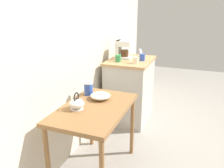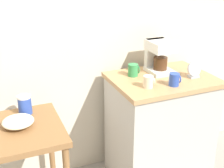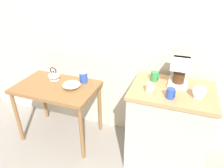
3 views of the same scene
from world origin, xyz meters
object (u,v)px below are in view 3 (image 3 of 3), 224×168
(mug_small_cream, at_px, (150,88))
(mug_tall_green, at_px, (155,76))
(teakettle, at_px, (54,76))
(coffee_maker, at_px, (180,71))
(bowl_stoneware, at_px, (71,85))
(canister_enamel, at_px, (83,77))
(mug_blue, at_px, (171,93))
(table_clock, at_px, (199,92))

(mug_small_cream, xyz_separation_m, mug_tall_green, (0.00, 0.25, 0.00))
(teakettle, height_order, coffee_maker, coffee_maker)
(bowl_stoneware, height_order, mug_tall_green, mug_tall_green)
(mug_tall_green, bearing_deg, coffee_maker, 3.43)
(coffee_maker, xyz_separation_m, mug_tall_green, (-0.23, -0.01, -0.09))
(canister_enamel, height_order, mug_small_cream, mug_small_cream)
(canister_enamel, height_order, mug_tall_green, mug_tall_green)
(teakettle, xyz_separation_m, mug_small_cream, (1.20, -0.23, 0.17))
(coffee_maker, relative_size, mug_small_cream, 2.99)
(canister_enamel, relative_size, mug_small_cream, 1.60)
(mug_blue, distance_m, table_clock, 0.25)
(mug_small_cream, bearing_deg, mug_blue, -12.33)
(bowl_stoneware, distance_m, mug_tall_green, 0.94)
(bowl_stoneware, height_order, coffee_maker, coffee_maker)
(mug_blue, bearing_deg, coffee_maker, 81.52)
(teakettle, xyz_separation_m, coffee_maker, (1.44, 0.03, 0.27))
(bowl_stoneware, bearing_deg, table_clock, -3.55)
(mug_small_cream, bearing_deg, table_clock, 5.52)
(canister_enamel, bearing_deg, teakettle, -170.47)
(teakettle, distance_m, mug_tall_green, 1.22)
(mug_blue, bearing_deg, mug_small_cream, 167.67)
(canister_enamel, relative_size, coffee_maker, 0.54)
(mug_blue, xyz_separation_m, table_clock, (0.23, 0.08, 0.01))
(canister_enamel, relative_size, mug_tall_green, 1.46)
(bowl_stoneware, distance_m, mug_small_cream, 0.93)
(mug_small_cream, distance_m, table_clock, 0.42)
(mug_blue, bearing_deg, teakettle, 168.99)
(bowl_stoneware, bearing_deg, coffee_maker, 7.10)
(mug_blue, bearing_deg, bowl_stoneware, 171.46)
(teakettle, height_order, mug_blue, mug_blue)
(mug_small_cream, bearing_deg, bowl_stoneware, 172.27)
(canister_enamel, bearing_deg, mug_tall_green, -2.82)
(teakettle, relative_size, mug_small_cream, 2.00)
(mug_small_cream, bearing_deg, canister_enamel, 160.70)
(coffee_maker, bearing_deg, mug_blue, -98.48)
(table_clock, bearing_deg, canister_enamel, 168.67)
(coffee_maker, bearing_deg, bowl_stoneware, -172.90)
(canister_enamel, bearing_deg, bowl_stoneware, -112.65)
(mug_tall_green, bearing_deg, bowl_stoneware, -171.98)
(teakettle, xyz_separation_m, canister_enamel, (0.37, 0.06, 0.02))
(canister_enamel, distance_m, mug_tall_green, 0.85)
(bowl_stoneware, xyz_separation_m, mug_small_cream, (0.90, -0.12, 0.19))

